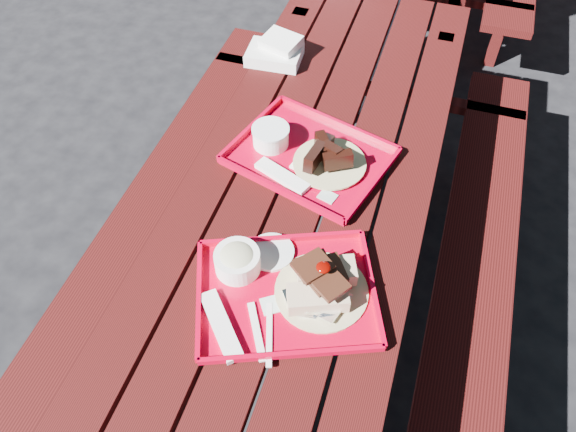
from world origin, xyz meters
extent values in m
plane|color=black|center=(0.00, 0.00, 0.00)|extent=(60.00, 60.00, 0.00)
cube|color=#390B0A|center=(-0.30, 0.00, 0.73)|extent=(0.14, 2.40, 0.04)
cube|color=#390B0A|center=(-0.15, 0.00, 0.73)|extent=(0.14, 2.40, 0.04)
cube|color=#390B0A|center=(0.00, 0.00, 0.73)|extent=(0.14, 2.40, 0.04)
cube|color=#390B0A|center=(0.15, 0.00, 0.73)|extent=(0.14, 2.40, 0.04)
cube|color=#390B0A|center=(0.30, 0.00, 0.73)|extent=(0.14, 2.40, 0.04)
cube|color=#390B0A|center=(-0.58, 0.00, 0.43)|extent=(0.25, 2.40, 0.04)
cube|color=#390B0A|center=(-0.58, 0.84, 0.21)|extent=(0.06, 0.06, 0.42)
cube|color=#390B0A|center=(0.58, 0.00, 0.43)|extent=(0.25, 2.40, 0.04)
cube|color=#390B0A|center=(0.58, 0.84, 0.21)|extent=(0.06, 0.06, 0.42)
cube|color=#390B0A|center=(-0.30, 0.96, 0.38)|extent=(0.06, 0.06, 0.75)
cube|color=#390B0A|center=(0.30, 0.96, 0.38)|extent=(0.06, 0.06, 0.75)
cube|color=#390B0A|center=(0.00, 0.96, 0.43)|extent=(1.40, 0.06, 0.04)
cube|color=#390B0A|center=(0.58, 1.96, 0.21)|extent=(0.06, 0.06, 0.42)
cube|color=#390B0A|center=(0.30, 1.84, 0.38)|extent=(0.06, 0.06, 0.75)
cube|color=#BB001E|center=(0.06, -0.35, 0.76)|extent=(0.55, 0.49, 0.01)
cube|color=#BB001E|center=(-0.01, -0.19, 0.77)|extent=(0.42, 0.18, 0.02)
cube|color=#BB001E|center=(0.13, -0.51, 0.77)|extent=(0.42, 0.18, 0.02)
cube|color=#BB001E|center=(0.27, -0.27, 0.77)|extent=(0.14, 0.32, 0.02)
cube|color=#BB001E|center=(-0.15, -0.44, 0.77)|extent=(0.14, 0.32, 0.02)
cylinder|color=tan|center=(0.15, -0.32, 0.77)|extent=(0.24, 0.24, 0.01)
cube|color=#D2B38E|center=(0.15, -0.36, 0.80)|extent=(0.17, 0.12, 0.04)
cube|color=#D2B38E|center=(0.15, -0.28, 0.80)|extent=(0.17, 0.12, 0.04)
ellipsoid|color=#500400|center=(0.15, -0.32, 0.89)|extent=(0.04, 0.04, 0.01)
cylinder|color=white|center=(-0.09, -0.32, 0.79)|extent=(0.12, 0.12, 0.06)
ellipsoid|color=beige|center=(-0.09, -0.32, 0.81)|extent=(0.10, 0.10, 0.05)
cylinder|color=white|center=(-0.02, -0.24, 0.77)|extent=(0.13, 0.13, 0.01)
cube|color=white|center=(-0.06, -0.49, 0.77)|extent=(0.17, 0.18, 0.02)
cube|color=white|center=(0.02, -0.48, 0.77)|extent=(0.10, 0.15, 0.01)
cube|color=white|center=(0.06, -0.48, 0.76)|extent=(0.07, 0.17, 0.01)
cube|color=silver|center=(0.03, -0.40, 0.76)|extent=(0.07, 0.07, 0.00)
cube|color=#B40020|center=(-0.02, 0.15, 0.76)|extent=(0.53, 0.46, 0.01)
cube|color=#B40020|center=(0.03, 0.32, 0.77)|extent=(0.44, 0.14, 0.02)
cube|color=#B40020|center=(-0.07, -0.02, 0.77)|extent=(0.44, 0.14, 0.02)
cube|color=#B40020|center=(0.20, 0.08, 0.77)|extent=(0.11, 0.34, 0.02)
cube|color=#B40020|center=(-0.24, 0.21, 0.77)|extent=(0.11, 0.34, 0.02)
cube|color=white|center=(0.03, 0.13, 0.77)|extent=(0.19, 0.19, 0.01)
cylinder|color=tan|center=(0.05, 0.13, 0.77)|extent=(0.23, 0.23, 0.01)
cylinder|color=white|center=(-0.16, 0.16, 0.79)|extent=(0.11, 0.11, 0.06)
cylinder|color=white|center=(-0.16, 0.16, 0.82)|extent=(0.12, 0.12, 0.01)
cube|color=white|center=(-0.08, 0.03, 0.77)|extent=(0.19, 0.11, 0.02)
cube|color=#B4CAC3|center=(0.08, 0.00, 0.76)|extent=(0.06, 0.05, 0.00)
cube|color=white|center=(-0.29, 0.61, 0.77)|extent=(0.21, 0.16, 0.05)
cube|color=white|center=(-0.28, 0.64, 0.81)|extent=(0.16, 0.14, 0.04)
camera|label=1|loc=(0.29, -1.08, 2.02)|focal=35.00mm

